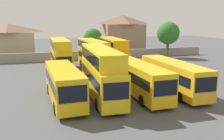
{
  "coord_description": "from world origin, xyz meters",
  "views": [
    {
      "loc": [
        -8.37,
        -23.93,
        7.9
      ],
      "look_at": [
        0.0,
        3.0,
        2.19
      ],
      "focal_mm": 39.7,
      "sensor_mm": 36.0,
      "label": 1
    }
  ],
  "objects_px": {
    "bus_2": "(101,70)",
    "bus_6": "(93,53)",
    "bus_1": "(64,83)",
    "bus_3": "(139,77)",
    "bus_4": "(173,75)",
    "house_terrace_centre": "(123,33)",
    "bus_5": "(60,53)",
    "tree_behind_wall": "(168,33)",
    "bus_7": "(113,51)",
    "house_terrace_left": "(9,40)",
    "tree_left_of_lot": "(93,38)"
  },
  "relations": [
    {
      "from": "bus_2",
      "to": "bus_6",
      "type": "xyz_separation_m",
      "value": [
        2.5,
        14.72,
        -0.2
      ]
    },
    {
      "from": "bus_1",
      "to": "bus_3",
      "type": "relative_size",
      "value": 0.91
    },
    {
      "from": "bus_4",
      "to": "house_terrace_centre",
      "type": "height_order",
      "value": "house_terrace_centre"
    },
    {
      "from": "bus_5",
      "to": "tree_behind_wall",
      "type": "relative_size",
      "value": 1.44
    },
    {
      "from": "bus_7",
      "to": "house_terrace_left",
      "type": "relative_size",
      "value": 0.98
    },
    {
      "from": "tree_left_of_lot",
      "to": "tree_behind_wall",
      "type": "bearing_deg",
      "value": -16.37
    },
    {
      "from": "house_terrace_left",
      "to": "house_terrace_centre",
      "type": "relative_size",
      "value": 1.09
    },
    {
      "from": "bus_7",
      "to": "house_terrace_left",
      "type": "xyz_separation_m",
      "value": [
        -17.9,
        20.53,
        0.87
      ]
    },
    {
      "from": "bus_1",
      "to": "bus_4",
      "type": "height_order",
      "value": "bus_4"
    },
    {
      "from": "bus_5",
      "to": "house_terrace_left",
      "type": "height_order",
      "value": "house_terrace_left"
    },
    {
      "from": "bus_1",
      "to": "bus_6",
      "type": "xyz_separation_m",
      "value": [
        6.39,
        15.22,
        0.74
      ]
    },
    {
      "from": "house_terrace_left",
      "to": "tree_behind_wall",
      "type": "xyz_separation_m",
      "value": [
        32.57,
        -12.75,
        1.54
      ]
    },
    {
      "from": "bus_2",
      "to": "bus_7",
      "type": "height_order",
      "value": "bus_2"
    },
    {
      "from": "bus_2",
      "to": "bus_4",
      "type": "height_order",
      "value": "bus_2"
    },
    {
      "from": "bus_4",
      "to": "tree_left_of_lot",
      "type": "height_order",
      "value": "tree_left_of_lot"
    },
    {
      "from": "bus_5",
      "to": "bus_6",
      "type": "bearing_deg",
      "value": 86.04
    },
    {
      "from": "bus_4",
      "to": "bus_6",
      "type": "relative_size",
      "value": 0.99
    },
    {
      "from": "tree_left_of_lot",
      "to": "bus_1",
      "type": "bearing_deg",
      "value": -108.49
    },
    {
      "from": "bus_6",
      "to": "tree_behind_wall",
      "type": "xyz_separation_m",
      "value": [
        18.23,
        8.1,
        2.51
      ]
    },
    {
      "from": "house_terrace_left",
      "to": "tree_left_of_lot",
      "type": "xyz_separation_m",
      "value": [
        17.25,
        -8.25,
        0.59
      ]
    },
    {
      "from": "house_terrace_left",
      "to": "bus_3",
      "type": "bearing_deg",
      "value": -66.28
    },
    {
      "from": "bus_6",
      "to": "bus_7",
      "type": "bearing_deg",
      "value": 92.98
    },
    {
      "from": "bus_3",
      "to": "bus_4",
      "type": "height_order",
      "value": "bus_3"
    },
    {
      "from": "bus_2",
      "to": "house_terrace_left",
      "type": "relative_size",
      "value": 1.07
    },
    {
      "from": "bus_1",
      "to": "bus_2",
      "type": "distance_m",
      "value": 4.03
    },
    {
      "from": "bus_6",
      "to": "house_terrace_left",
      "type": "distance_m",
      "value": 25.32
    },
    {
      "from": "bus_5",
      "to": "bus_6",
      "type": "height_order",
      "value": "bus_5"
    },
    {
      "from": "bus_4",
      "to": "house_terrace_left",
      "type": "bearing_deg",
      "value": -150.56
    },
    {
      "from": "bus_5",
      "to": "house_terrace_left",
      "type": "xyz_separation_m",
      "value": [
        -9.19,
        20.44,
        0.85
      ]
    },
    {
      "from": "bus_4",
      "to": "house_terrace_centre",
      "type": "bearing_deg",
      "value": 169.59
    },
    {
      "from": "bus_3",
      "to": "bus_7",
      "type": "bearing_deg",
      "value": 172.17
    },
    {
      "from": "bus_5",
      "to": "bus_2",
      "type": "bearing_deg",
      "value": 10.52
    },
    {
      "from": "bus_4",
      "to": "house_terrace_left",
      "type": "distance_m",
      "value": 41.28
    },
    {
      "from": "bus_6",
      "to": "bus_4",
      "type": "bearing_deg",
      "value": 17.96
    },
    {
      "from": "bus_2",
      "to": "bus_4",
      "type": "bearing_deg",
      "value": 89.47
    },
    {
      "from": "bus_3",
      "to": "bus_4",
      "type": "relative_size",
      "value": 0.99
    },
    {
      "from": "bus_2",
      "to": "bus_5",
      "type": "bearing_deg",
      "value": -166.88
    },
    {
      "from": "bus_1",
      "to": "bus_4",
      "type": "xyz_separation_m",
      "value": [
        11.99,
        -0.03,
        0.01
      ]
    },
    {
      "from": "bus_1",
      "to": "bus_2",
      "type": "relative_size",
      "value": 0.85
    },
    {
      "from": "tree_behind_wall",
      "to": "bus_2",
      "type": "bearing_deg",
      "value": -132.25
    },
    {
      "from": "bus_6",
      "to": "tree_left_of_lot",
      "type": "xyz_separation_m",
      "value": [
        2.91,
        12.6,
        1.56
      ]
    },
    {
      "from": "tree_left_of_lot",
      "to": "bus_7",
      "type": "bearing_deg",
      "value": -86.94
    },
    {
      "from": "bus_1",
      "to": "house_terrace_centre",
      "type": "xyz_separation_m",
      "value": [
        18.97,
        36.07,
        2.71
      ]
    },
    {
      "from": "bus_3",
      "to": "bus_5",
      "type": "relative_size",
      "value": 1.04
    },
    {
      "from": "bus_1",
      "to": "tree_left_of_lot",
      "type": "relative_size",
      "value": 1.66
    },
    {
      "from": "bus_3",
      "to": "house_terrace_centre",
      "type": "bearing_deg",
      "value": 162.64
    },
    {
      "from": "bus_2",
      "to": "bus_7",
      "type": "relative_size",
      "value": 1.09
    },
    {
      "from": "bus_7",
      "to": "tree_behind_wall",
      "type": "distance_m",
      "value": 16.77
    },
    {
      "from": "bus_7",
      "to": "house_terrace_left",
      "type": "distance_m",
      "value": 27.25
    },
    {
      "from": "bus_1",
      "to": "bus_6",
      "type": "relative_size",
      "value": 0.89
    }
  ]
}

